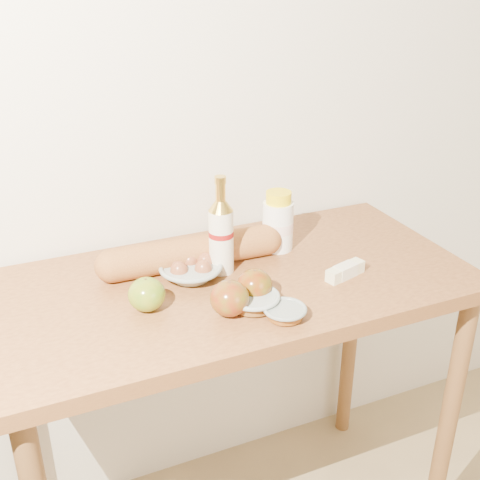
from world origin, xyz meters
The scene contains 12 objects.
back_wall centered at (0.00, 1.51, 1.30)m, with size 3.50×0.02×2.60m, color silver.
table centered at (0.00, 1.18, 0.78)m, with size 1.20×0.60×0.90m.
bourbon_bottle centered at (-0.02, 1.23, 1.00)m, with size 0.07×0.07×0.26m.
cream_bottle centered at (0.17, 1.29, 0.98)m, with size 0.10×0.10×0.17m.
egg_bowl centered at (-0.10, 1.23, 0.92)m, with size 0.20×0.20×0.06m.
baguette centered at (-0.08, 1.28, 0.94)m, with size 0.51×0.10×0.08m.
apple_yellowgreen centered at (-0.24, 1.13, 0.94)m, with size 0.10×0.10×0.08m.
apple_redgreen_front centered at (-0.08, 1.03, 0.94)m, with size 0.10×0.10×0.08m.
apple_redgreen_right centered at (0.00, 1.07, 0.94)m, with size 0.10×0.10×0.08m.
sugar_bowl centered at (-0.02, 1.03, 0.92)m, with size 0.14×0.14×0.04m.
syrup_bowl centered at (0.03, 0.97, 0.92)m, with size 0.11×0.11×0.03m.
butter_stick centered at (0.26, 1.08, 0.92)m, with size 0.12×0.06×0.03m.
Camera 1 is at (-0.52, -0.04, 1.64)m, focal length 45.00 mm.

